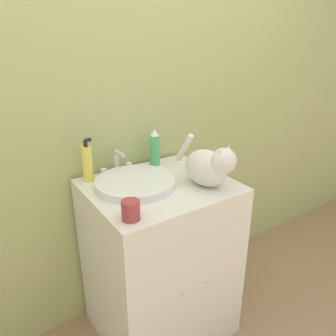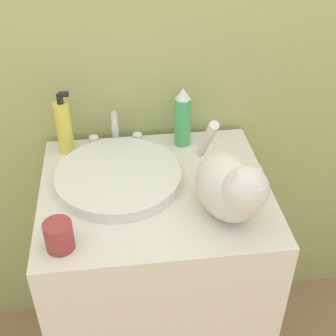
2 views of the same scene
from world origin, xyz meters
TOP-DOWN VIEW (x-y plane):
  - wall_back at (0.00, 0.63)m, footprint 6.00×0.05m
  - vanity_cabinet at (0.00, 0.29)m, footprint 0.68×0.60m
  - sink_basin at (-0.11, 0.34)m, footprint 0.38×0.38m
  - faucet at (-0.11, 0.53)m, footprint 0.18×0.11m
  - cat at (0.19, 0.15)m, footprint 0.20×0.35m
  - soap_bottle at (-0.27, 0.52)m, footprint 0.05×0.05m
  - spray_bottle at (0.12, 0.52)m, footprint 0.05×0.05m
  - cup at (-0.26, 0.08)m, footprint 0.07×0.07m

SIDE VIEW (x-z plane):
  - vanity_cabinet at x=0.00m, z-range 0.00..0.90m
  - sink_basin at x=-0.11m, z-range 0.90..0.93m
  - cup at x=-0.26m, z-range 0.90..0.98m
  - faucet at x=-0.11m, z-range 0.89..1.02m
  - soap_bottle at x=-0.27m, z-range 0.88..1.10m
  - spray_bottle at x=0.12m, z-range 0.89..1.10m
  - cat at x=0.19m, z-range 0.88..1.12m
  - wall_back at x=0.00m, z-range 0.00..2.50m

